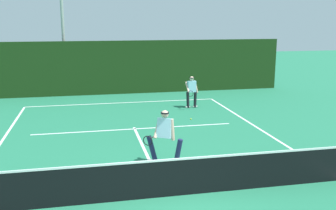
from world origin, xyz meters
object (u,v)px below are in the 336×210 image
at_px(tennis_ball, 191,119).
at_px(light_pole, 61,3).
at_px(player_far, 192,91).
at_px(player_near, 165,135).

bearing_deg(tennis_ball, light_pole, 126.32).
relative_size(player_far, light_pole, 0.18).
bearing_deg(light_pole, tennis_ball, -53.68).
bearing_deg(player_far, player_near, 64.09).
xyz_separation_m(player_near, player_far, (2.81, 7.22, -0.07)).
relative_size(player_near, light_pole, 0.20).
distance_m(player_near, light_pole, 13.57).
bearing_deg(player_near, player_far, -78.11).
distance_m(player_far, tennis_ball, 2.49).
bearing_deg(light_pole, player_far, -40.36).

